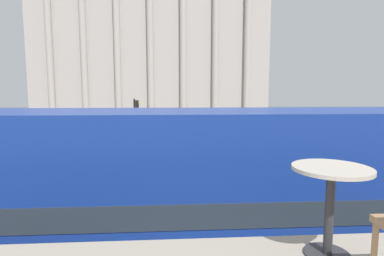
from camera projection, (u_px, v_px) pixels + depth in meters
name	position (u px, v px, depth m)	size (l,w,h in m)	color
double_decker_bus	(180.00, 198.00, 6.24)	(10.89, 2.75, 4.11)	black
cafe_dining_table	(330.00, 191.00, 2.35)	(0.60, 0.60, 0.73)	#2D2D30
plaza_building_left	(153.00, 43.00, 46.99)	(34.80, 11.76, 24.78)	#BCB2A8
traffic_light_near	(276.00, 144.00, 13.69)	(0.42, 0.24, 3.26)	black
traffic_light_mid	(136.00, 121.00, 19.73)	(0.42, 0.24, 4.13)	black
car_white	(264.00, 132.00, 29.77)	(4.20, 1.93, 1.35)	black
pedestrian_blue	(324.00, 170.00, 13.75)	(0.32, 0.32, 1.67)	#282B33
pedestrian_black	(196.00, 127.00, 32.36)	(0.32, 0.32, 1.61)	#282B33
pedestrian_white	(259.00, 122.00, 36.54)	(0.32, 0.32, 1.81)	#282B33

